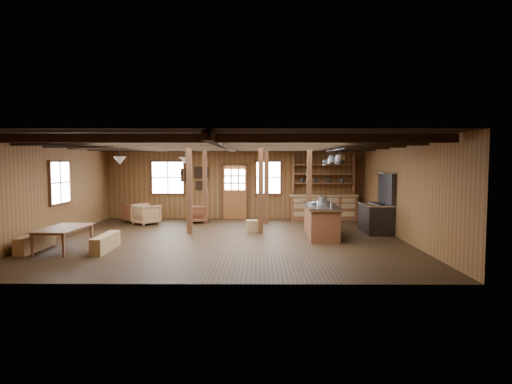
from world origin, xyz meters
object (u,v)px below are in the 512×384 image
(dining_table, at_px, (65,239))
(armchair_a, at_px, (136,212))
(kitchen_island, at_px, (321,220))
(armchair_c, at_px, (146,214))
(commercial_range, at_px, (377,213))
(armchair_b, at_px, (197,214))

(dining_table, height_order, armchair_a, armchair_a)
(kitchen_island, bearing_deg, dining_table, -160.57)
(dining_table, distance_m, armchair_c, 4.57)
(commercial_range, height_order, dining_table, commercial_range)
(dining_table, xyz_separation_m, armchair_b, (2.58, 4.94, 0.03))
(kitchen_island, distance_m, armchair_b, 4.96)
(dining_table, bearing_deg, commercial_range, -69.07)
(kitchen_island, relative_size, armchair_c, 3.20)
(commercial_range, bearing_deg, armchair_c, 167.71)
(commercial_range, bearing_deg, armchair_b, 160.39)
(armchair_b, distance_m, armchair_c, 1.79)
(commercial_range, distance_m, armchair_b, 6.34)
(kitchen_island, height_order, commercial_range, commercial_range)
(armchair_b, bearing_deg, dining_table, 49.87)
(armchair_a, relative_size, armchair_b, 1.11)
(armchair_b, bearing_deg, kitchen_island, 133.33)
(commercial_range, height_order, armchair_c, commercial_range)
(armchair_a, xyz_separation_m, armchair_b, (2.28, -0.16, -0.03))
(dining_table, bearing_deg, armchair_a, -0.67)
(commercial_range, bearing_deg, kitchen_island, -160.63)
(armchair_a, bearing_deg, kitchen_island, 111.60)
(kitchen_island, relative_size, dining_table, 1.53)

